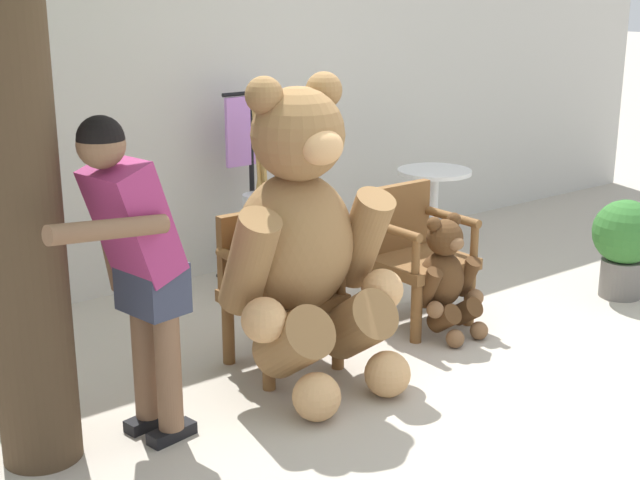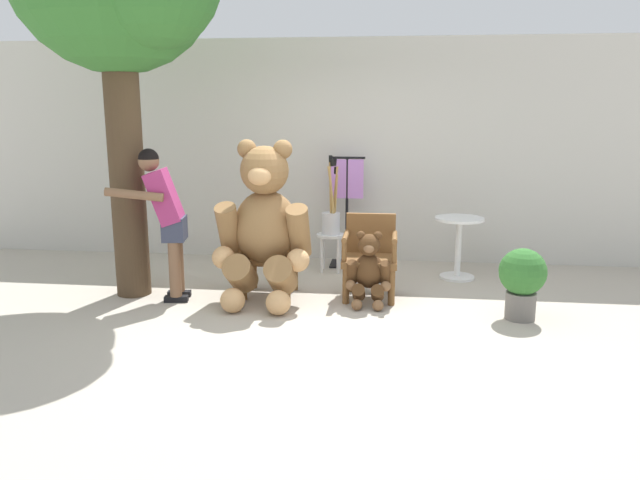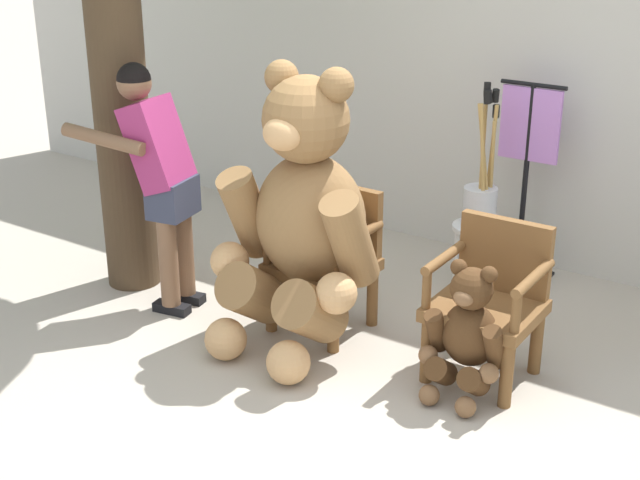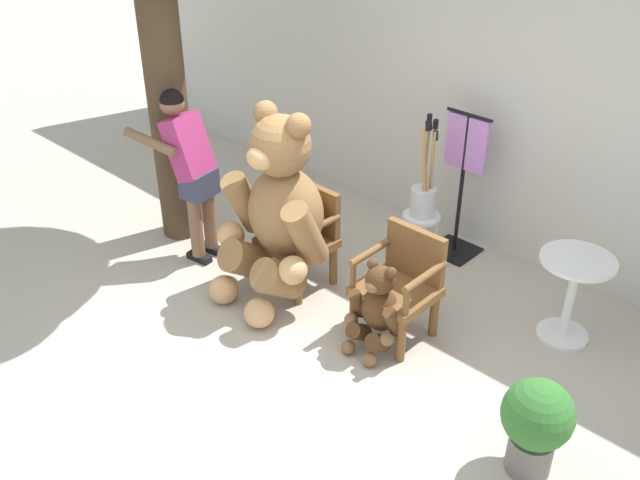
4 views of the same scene
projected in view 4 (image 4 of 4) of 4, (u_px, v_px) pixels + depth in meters
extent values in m
plane|color=#B2A899|center=(287.00, 342.00, 5.53)|extent=(60.00, 60.00, 0.00)
cube|color=beige|center=(477.00, 93.00, 6.30)|extent=(10.00, 0.16, 2.80)
cube|color=brown|center=(297.00, 242.00, 6.03)|extent=(0.57, 0.54, 0.07)
cylinder|color=brown|center=(261.00, 263.00, 6.16)|extent=(0.07, 0.07, 0.37)
cylinder|color=brown|center=(298.00, 285.00, 5.88)|extent=(0.07, 0.07, 0.37)
cylinder|color=brown|center=(297.00, 245.00, 6.41)|extent=(0.07, 0.07, 0.37)
cylinder|color=brown|center=(333.00, 265.00, 6.13)|extent=(0.07, 0.07, 0.37)
cube|color=brown|center=(316.00, 208.00, 6.04)|extent=(0.52, 0.07, 0.42)
cylinder|color=brown|center=(276.00, 206.00, 6.05)|extent=(0.07, 0.48, 0.06)
cylinder|color=brown|center=(258.00, 226.00, 5.98)|extent=(0.05, 0.05, 0.22)
cylinder|color=brown|center=(318.00, 227.00, 5.75)|extent=(0.07, 0.48, 0.06)
cylinder|color=brown|center=(299.00, 248.00, 5.68)|extent=(0.05, 0.05, 0.22)
cube|color=brown|center=(395.00, 292.00, 5.41)|extent=(0.56, 0.52, 0.07)
cylinder|color=brown|center=(354.00, 315.00, 5.53)|extent=(0.07, 0.07, 0.37)
cylinder|color=brown|center=(401.00, 340.00, 5.26)|extent=(0.07, 0.07, 0.37)
cylinder|color=brown|center=(387.00, 292.00, 5.79)|extent=(0.07, 0.07, 0.37)
cylinder|color=brown|center=(434.00, 315.00, 5.52)|extent=(0.07, 0.07, 0.37)
cube|color=brown|center=(416.00, 253.00, 5.43)|extent=(0.52, 0.06, 0.42)
cylinder|color=brown|center=(371.00, 252.00, 5.42)|extent=(0.06, 0.48, 0.06)
cylinder|color=brown|center=(353.00, 275.00, 5.35)|extent=(0.05, 0.05, 0.22)
cylinder|color=brown|center=(425.00, 277.00, 5.13)|extent=(0.06, 0.48, 0.06)
cylinder|color=brown|center=(406.00, 301.00, 5.06)|extent=(0.05, 0.05, 0.22)
ellipsoid|color=olive|center=(286.00, 212.00, 5.78)|extent=(0.69, 0.59, 0.77)
sphere|color=olive|center=(280.00, 146.00, 5.45)|extent=(0.49, 0.49, 0.49)
ellipsoid|color=tan|center=(260.00, 158.00, 5.34)|extent=(0.24, 0.19, 0.18)
sphere|color=black|center=(260.00, 157.00, 5.33)|extent=(0.07, 0.07, 0.07)
sphere|color=olive|center=(266.00, 113.00, 5.47)|extent=(0.19, 0.19, 0.19)
sphere|color=olive|center=(299.00, 126.00, 5.25)|extent=(0.19, 0.19, 0.19)
cylinder|color=olive|center=(245.00, 202.00, 5.92)|extent=(0.23, 0.43, 0.58)
sphere|color=tan|center=(231.00, 235.00, 5.97)|extent=(0.23, 0.23, 0.23)
cylinder|color=olive|center=(305.00, 234.00, 5.48)|extent=(0.23, 0.43, 0.58)
sphere|color=tan|center=(293.00, 270.00, 5.51)|extent=(0.23, 0.23, 0.23)
cylinder|color=olive|center=(245.00, 259.00, 5.95)|extent=(0.30, 0.49, 0.45)
sphere|color=tan|center=(224.00, 290.00, 5.93)|extent=(0.24, 0.24, 0.24)
cylinder|color=olive|center=(279.00, 279.00, 5.70)|extent=(0.30, 0.49, 0.45)
sphere|color=tan|center=(259.00, 313.00, 5.65)|extent=(0.24, 0.24, 0.24)
ellipsoid|color=#4C3019|center=(380.00, 309.00, 5.33)|extent=(0.31, 0.26, 0.35)
sphere|color=#4C3019|center=(380.00, 280.00, 5.18)|extent=(0.22, 0.22, 0.22)
ellipsoid|color=brown|center=(372.00, 287.00, 5.13)|extent=(0.11, 0.08, 0.08)
sphere|color=black|center=(372.00, 287.00, 5.13)|extent=(0.03, 0.03, 0.03)
sphere|color=#4C3019|center=(373.00, 264.00, 5.19)|extent=(0.09, 0.09, 0.09)
sphere|color=#4C3019|center=(391.00, 273.00, 5.09)|extent=(0.09, 0.09, 0.09)
cylinder|color=#4C3019|center=(358.00, 303.00, 5.39)|extent=(0.10, 0.20, 0.27)
sphere|color=brown|center=(351.00, 320.00, 5.41)|extent=(0.10, 0.10, 0.10)
cylinder|color=#4C3019|center=(393.00, 322.00, 5.20)|extent=(0.10, 0.20, 0.27)
sphere|color=brown|center=(387.00, 339.00, 5.21)|extent=(0.10, 0.10, 0.10)
cylinder|color=#4C3019|center=(359.00, 332.00, 5.40)|extent=(0.13, 0.22, 0.21)
sphere|color=brown|center=(348.00, 347.00, 5.39)|extent=(0.11, 0.11, 0.11)
cylinder|color=#4C3019|center=(378.00, 342.00, 5.29)|extent=(0.13, 0.22, 0.21)
sphere|color=brown|center=(369.00, 360.00, 5.27)|extent=(0.11, 0.11, 0.11)
cube|color=black|center=(212.00, 249.00, 6.66)|extent=(0.25, 0.13, 0.06)
cylinder|color=brown|center=(208.00, 207.00, 6.43)|extent=(0.12, 0.12, 0.82)
cube|color=black|center=(199.00, 257.00, 6.53)|extent=(0.25, 0.13, 0.06)
cylinder|color=brown|center=(195.00, 215.00, 6.30)|extent=(0.12, 0.12, 0.82)
cube|color=#33384C|center=(199.00, 183.00, 6.22)|extent=(0.27, 0.33, 0.24)
cube|color=#9E2D66|center=(188.00, 147.00, 6.09)|extent=(0.41, 0.38, 0.58)
sphere|color=brown|center=(172.00, 103.00, 5.97)|extent=(0.21, 0.21, 0.21)
sphere|color=black|center=(172.00, 101.00, 5.96)|extent=(0.21, 0.21, 0.21)
cylinder|color=brown|center=(150.00, 142.00, 6.05)|extent=(0.57, 0.18, 0.15)
cylinder|color=brown|center=(204.00, 152.00, 6.29)|extent=(0.17, 0.11, 0.51)
cylinder|color=silver|center=(422.00, 216.00, 6.34)|extent=(0.34, 0.34, 0.03)
cylinder|color=silver|center=(435.00, 238.00, 6.46)|extent=(0.04, 0.04, 0.43)
cylinder|color=silver|center=(418.00, 231.00, 6.57)|extent=(0.04, 0.04, 0.43)
cylinder|color=silver|center=(422.00, 247.00, 6.33)|extent=(0.04, 0.04, 0.43)
cylinder|color=silver|center=(404.00, 239.00, 6.45)|extent=(0.04, 0.04, 0.43)
cylinder|color=silver|center=(423.00, 202.00, 6.26)|extent=(0.22, 0.22, 0.26)
cylinder|color=tan|center=(426.00, 171.00, 6.07)|extent=(0.11, 0.09, 0.74)
cylinder|color=black|center=(430.00, 125.00, 5.85)|extent=(0.05, 0.05, 0.09)
cylinder|color=tan|center=(424.00, 171.00, 6.06)|extent=(0.08, 0.05, 0.74)
cylinder|color=black|center=(428.00, 126.00, 5.84)|extent=(0.05, 0.05, 0.08)
cylinder|color=tan|center=(432.00, 169.00, 6.09)|extent=(0.10, 0.13, 0.74)
cylinder|color=black|center=(436.00, 124.00, 5.88)|extent=(0.05, 0.05, 0.09)
cylinder|color=tan|center=(432.00, 175.00, 6.10)|extent=(0.07, 0.15, 0.64)
cylinder|color=black|center=(435.00, 136.00, 5.91)|extent=(0.05, 0.06, 0.09)
cylinder|color=tan|center=(425.00, 167.00, 6.09)|extent=(0.05, 0.07, 0.79)
cylinder|color=black|center=(429.00, 119.00, 5.86)|extent=(0.05, 0.05, 0.08)
cylinder|color=white|center=(578.00, 260.00, 5.23)|extent=(0.56, 0.56, 0.03)
cylinder|color=white|center=(570.00, 300.00, 5.42)|extent=(0.07, 0.07, 0.69)
cylinder|color=white|center=(562.00, 334.00, 5.59)|extent=(0.40, 0.40, 0.03)
cylinder|color=#473523|center=(167.00, 97.00, 6.29)|extent=(0.35, 0.35, 2.74)
cylinder|color=slate|center=(529.00, 453.00, 4.41)|extent=(0.28, 0.28, 0.26)
sphere|color=#33702D|center=(538.00, 414.00, 4.24)|extent=(0.44, 0.44, 0.44)
cube|color=black|center=(454.00, 250.00, 6.67)|extent=(0.40, 0.40, 0.02)
cylinder|color=black|center=(461.00, 187.00, 6.33)|extent=(0.04, 0.04, 1.35)
cylinder|color=black|center=(470.00, 115.00, 5.98)|extent=(0.44, 0.03, 0.03)
cube|color=#B77AD1|center=(466.00, 143.00, 6.12)|extent=(0.40, 0.03, 0.48)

